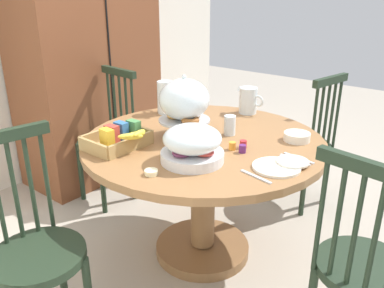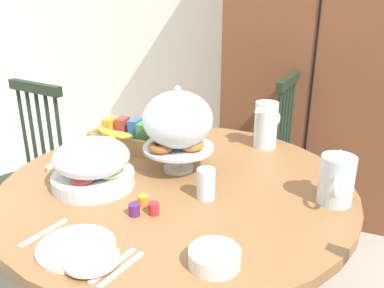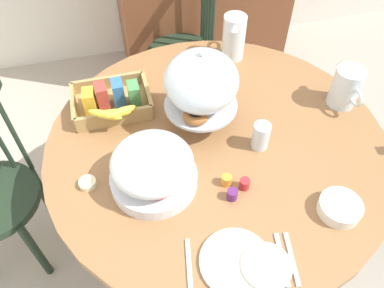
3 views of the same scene
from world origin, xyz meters
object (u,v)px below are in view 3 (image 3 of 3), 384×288
Objects in this scene: cereal_basket at (112,101)px; butter_dish at (88,183)px; pastry_stand_with_dome at (201,84)px; orange_juice_pitcher at (234,39)px; cereal_bowl at (340,208)px; fruit_platter_covered at (153,168)px; china_plate_small at (267,266)px; windsor_chair_near_window at (184,54)px; drinking_glass at (260,135)px; dining_table at (215,169)px; milk_pitcher at (345,89)px; china_plate_large at (236,262)px.

cereal_basket is 5.27× the size of butter_dish.
pastry_stand_with_dome reaches higher than orange_juice_pitcher.
cereal_bowl is (0.33, -0.51, -0.18)m from pastry_stand_with_dome.
fruit_platter_covered reaches higher than cereal_basket.
cereal_bowl reaches higher than china_plate_small.
china_plate_small is at bearing -55.99° from fruit_platter_covered.
butter_dish is (-0.13, -0.35, -0.04)m from cereal_basket.
pastry_stand_with_dome is at bearing -99.27° from windsor_chair_near_window.
cereal_basket is (-0.59, -0.22, -0.05)m from orange_juice_pitcher.
pastry_stand_with_dome is 3.13× the size of drinking_glass.
milk_pitcher reaches higher than dining_table.
milk_pitcher is (0.56, 0.07, 0.27)m from dining_table.
fruit_platter_covered is 0.95× the size of cereal_basket.
pastry_stand_with_dome is 0.29m from drinking_glass.
butter_dish is at bearing -119.79° from windsor_chair_near_window.
windsor_chair_near_window is at bearing 55.97° from cereal_basket.
butter_dish is (-0.64, -0.02, -0.04)m from drinking_glass.
orange_juice_pitcher is 1.50× the size of cereal_bowl.
orange_juice_pitcher is (0.49, 0.63, 0.01)m from fruit_platter_covered.
windsor_chair_near_window is at bearing 98.04° from cereal_bowl.
pastry_stand_with_dome is at bearing -25.91° from cereal_basket.
butter_dish is at bearing -157.10° from pastry_stand_with_dome.
dining_table is 8.75× the size of china_plate_small.
milk_pitcher is at bearing -51.36° from orange_juice_pitcher.
dining_table is 0.62m from milk_pitcher.
china_plate_large is 0.48m from drinking_glass.
milk_pitcher is at bearing 60.51° from cereal_bowl.
windsor_chair_near_window is 3.25× the size of fruit_platter_covered.
fruit_platter_covered is 0.24m from butter_dish.
china_plate_large is (-0.09, -0.49, 0.20)m from dining_table.
fruit_platter_covered is 2.14× the size of cereal_bowl.
cereal_bowl is at bearing -56.97° from pastry_stand_with_dome.
china_plate_large is (-0.31, -0.97, -0.09)m from orange_juice_pitcher.
cereal_bowl is at bearing -21.73° from butter_dish.
dining_table is at bearing 154.53° from drinking_glass.
windsor_chair_near_window is at bearing 60.21° from butter_dish.
cereal_bowl is at bearing 21.95° from china_plate_small.
milk_pitcher reaches higher than drinking_glass.
milk_pitcher is (0.83, 0.21, -0.01)m from fruit_platter_covered.
milk_pitcher is 1.79× the size of drinking_glass.
china_plate_small reaches higher than dining_table.
orange_juice_pitcher is 1.03m from china_plate_large.
china_plate_small is at bearing -87.49° from pastry_stand_with_dome.
orange_juice_pitcher is (0.22, 0.48, 0.29)m from dining_table.
cereal_bowl is at bearing -85.57° from orange_juice_pitcher.
milk_pitcher is 0.90× the size of china_plate_large.
cereal_basket is (-0.92, 0.20, -0.03)m from milk_pitcher.
windsor_chair_near_window is 0.99m from pastry_stand_with_dome.
cereal_basket is (-0.09, 0.40, -0.04)m from fruit_platter_covered.
dining_table is at bearing 125.72° from cereal_bowl.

